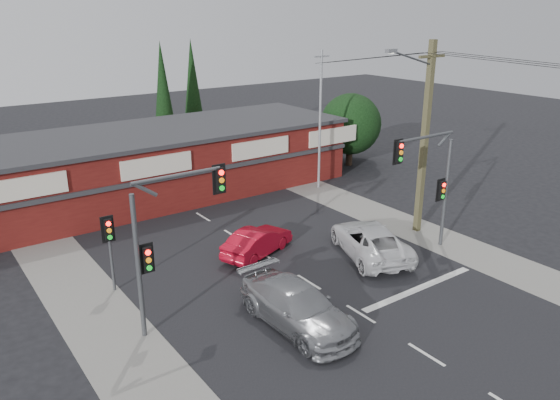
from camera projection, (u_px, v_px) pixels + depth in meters
ground at (334, 298)px, 22.70m from camera, size 120.00×120.00×0.00m
road_strip at (267, 256)px, 26.53m from camera, size 14.00×70.00×0.01m
verge_left at (92, 309)px, 21.86m from camera, size 3.00×70.00×0.02m
verge_right at (389, 219)px, 31.20m from camera, size 3.00×70.00×0.02m
stop_line at (419, 288)px, 23.46m from camera, size 6.50×0.35×0.01m
white_suv at (370, 240)px, 26.44m from camera, size 4.40×6.12×1.55m
silver_suv at (297, 306)px, 20.50m from camera, size 2.33×5.57×1.61m
red_sedan at (257, 242)px, 26.55m from camera, size 4.37×2.80×1.36m
lane_dashes at (333, 297)px, 22.75m from camera, size 0.12×37.74×0.01m
shop_building at (147, 164)px, 34.48m from camera, size 27.30×8.40×4.22m
tree_cluster at (348, 127)px, 41.67m from camera, size 5.90×5.10×5.50m
conifer_near at (163, 92)px, 41.23m from camera, size 1.80×1.80×9.25m
conifer_far at (193, 86)px, 44.69m from camera, size 1.80×1.80×9.25m
traffic_mast_left at (164, 230)px, 19.41m from camera, size 3.77×0.27×5.97m
traffic_mast_right at (432, 174)px, 25.94m from camera, size 3.96×0.27×5.97m
pedestal_signal at (109, 238)px, 22.55m from camera, size 0.55×0.27×3.38m
utility_pole at (424, 133)px, 27.81m from camera, size 4.38×0.59×10.00m
steel_pole at (320, 118)px, 35.30m from camera, size 1.20×0.16×9.00m
power_lines at (537, 69)px, 22.48m from camera, size 2.01×29.00×1.22m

